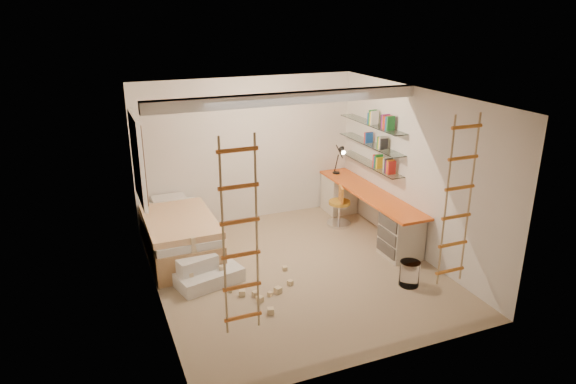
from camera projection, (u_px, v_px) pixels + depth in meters
name	position (u px, v px, depth m)	size (l,w,h in m)	color
floor	(296.00, 271.00, 7.66)	(4.50, 4.50, 0.00)	tan
ceiling_beam	(288.00, 99.00, 7.07)	(4.00, 0.18, 0.16)	white
window_frame	(137.00, 159.00, 7.75)	(0.06, 1.15, 1.35)	white
window_blind	(140.00, 159.00, 7.76)	(0.02, 1.00, 1.20)	#4C2D1E
rope_ladder_left	(240.00, 238.00, 5.14)	(0.41, 0.04, 2.13)	#BC6020
rope_ladder_right	(458.00, 202.00, 6.10)	(0.41, 0.04, 2.13)	orange
waste_bin	(409.00, 274.00, 7.20)	(0.29, 0.29, 0.36)	white
desk	(368.00, 210.00, 8.88)	(0.56, 2.80, 0.75)	orange
shelves	(371.00, 144.00, 8.80)	(0.25, 1.80, 0.71)	white
bed	(179.00, 235.00, 8.09)	(1.02, 2.00, 0.69)	#AD7F51
task_lamp	(341.00, 156.00, 9.45)	(0.14, 0.36, 0.57)	black
swivel_chair	(339.00, 211.00, 9.19)	(0.55, 0.55, 0.74)	#B48222
play_platform	(202.00, 270.00, 7.33)	(1.06, 0.91, 0.41)	silver
toy_blocks	(239.00, 277.00, 7.11)	(1.47, 1.34, 0.68)	#CCB284
books	(371.00, 137.00, 8.76)	(0.14, 0.70, 0.92)	red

